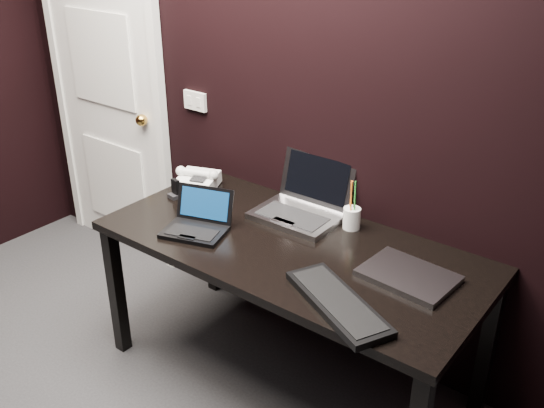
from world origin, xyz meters
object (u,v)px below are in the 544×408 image
Objects in this scene: netbook at (197,224)px; closed_laptop at (408,276)px; silver_laptop at (302,205)px; desk at (290,259)px; desk_phone at (198,179)px; pen_cup at (352,217)px; door at (108,92)px; mobile_phone at (175,191)px; ext_keyboard at (338,303)px.

netbook is 0.95m from closed_laptop.
netbook is 0.83× the size of silver_laptop.
desk_phone reaches higher than desk.
pen_cup is (0.25, 0.03, 0.00)m from silver_laptop.
desk_phone is at bearing -11.57° from door.
mobile_phone is (-0.00, -0.16, -0.01)m from desk_phone.
netbook reaches higher than mobile_phone.
closed_laptop is at bearing -8.26° from door.
pen_cup is (1.78, -0.09, -0.25)m from door.
silver_laptop is 0.25m from pen_cup.
desk is 0.74m from mobile_phone.
closed_laptop is 0.45m from pen_cup.
desk is at bearing -14.38° from desk_phone.
mobile_phone is at bearing -163.28° from pen_cup.
desk_phone is 0.16m from mobile_phone.
desk_phone is at bearing 89.34° from mobile_phone.
closed_laptop is at bearing -29.64° from pen_cup.
ext_keyboard is 1.40× the size of closed_laptop.
ext_keyboard is 0.35m from closed_laptop.
desk is 0.76m from desk_phone.
desk is 0.54m from closed_laptop.
door is at bearing 171.74° from closed_laptop.
silver_laptop is 1.08× the size of closed_laptop.
ext_keyboard is at bearing -44.74° from silver_laptop.
pen_cup is at bearing 6.35° from desk_phone.
pen_cup reaches higher than desk_phone.
mobile_phone is 0.90m from pen_cup.
door reaches higher than ext_keyboard.
mobile_phone is at bearing 165.69° from ext_keyboard.
ext_keyboard is at bearing -21.79° from desk_phone.
mobile_phone is (-0.73, 0.02, 0.11)m from desk.
desk_phone reaches higher than mobile_phone.
netbook is 1.43× the size of pen_cup.
door is 8.71× the size of desk_phone.
ext_keyboard is (2.06, -0.64, -0.29)m from door.
closed_laptop is 1.51× the size of desk_phone.
netbook is at bearing -23.23° from door.
netbook is at bearing -157.93° from desk.
desk_phone is (-1.26, 0.13, 0.03)m from closed_laptop.
pen_cup is at bearing 150.36° from closed_laptop.
ext_keyboard reaches higher than desk.
desk_phone reaches higher than ext_keyboard.
mobile_phone reaches higher than ext_keyboard.
door is 5.37× the size of silver_laptop.
ext_keyboard is 2.23× the size of pen_cup.
pen_cup is at bearing 116.37° from ext_keyboard.
silver_laptop is 0.62m from desk_phone.
desk is 6.92× the size of desk_phone.
silver_laptop reaches higher than closed_laptop.
netbook is 0.70m from pen_cup.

